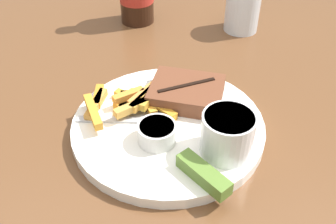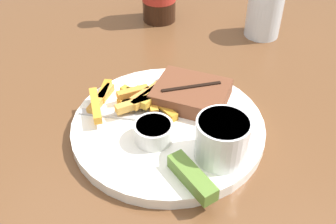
{
  "view_description": "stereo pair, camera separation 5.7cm",
  "coord_description": "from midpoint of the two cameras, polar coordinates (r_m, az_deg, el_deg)",
  "views": [
    {
      "loc": [
        0.02,
        -0.44,
        1.18
      ],
      "look_at": [
        0.0,
        0.0,
        0.81
      ],
      "focal_mm": 42.0,
      "sensor_mm": 36.0,
      "label": 1
    },
    {
      "loc": [
        0.08,
        -0.43,
        1.18
      ],
      "look_at": [
        0.0,
        0.0,
        0.81
      ],
      "focal_mm": 42.0,
      "sensor_mm": 36.0,
      "label": 2
    }
  ],
  "objects": [
    {
      "name": "dipping_sauce_cup",
      "position": [
        0.55,
        0.87,
        -2.92
      ],
      "size": [
        0.06,
        0.06,
        0.03
      ],
      "color": "silver",
      "rests_on": "dinner_plate"
    },
    {
      "name": "coleslaw_cup",
      "position": [
        0.52,
        11.01,
        -3.78
      ],
      "size": [
        0.07,
        0.07,
        0.06
      ],
      "color": "white",
      "rests_on": "dinner_plate"
    },
    {
      "name": "pickle_spear",
      "position": [
        0.5,
        6.83,
        -9.54
      ],
      "size": [
        0.07,
        0.07,
        0.02
      ],
      "color": "#567A2D",
      "rests_on": "dinner_plate"
    },
    {
      "name": "knife_utensil",
      "position": [
        0.61,
        2.31,
        0.85
      ],
      "size": [
        0.05,
        0.17,
        0.01
      ],
      "rotation": [
        0.0,
        0.0,
        1.38
      ],
      "color": "#B7B7BC",
      "rests_on": "dinner_plate"
    },
    {
      "name": "drinking_glass",
      "position": [
        0.85,
        15.74,
        13.5
      ],
      "size": [
        0.07,
        0.07,
        0.09
      ],
      "color": "silver",
      "rests_on": "dining_table"
    },
    {
      "name": "fork_utensil",
      "position": [
        0.59,
        -4.43,
        -0.73
      ],
      "size": [
        0.13,
        0.01,
        0.0
      ],
      "rotation": [
        0.0,
        0.0,
        6.3
      ],
      "color": "#B7B7BC",
      "rests_on": "dinner_plate"
    },
    {
      "name": "dinner_plate",
      "position": [
        0.59,
        2.77,
        -2.27
      ],
      "size": [
        0.29,
        0.29,
        0.02
      ],
      "color": "white",
      "rests_on": "dining_table"
    },
    {
      "name": "fries_pile",
      "position": [
        0.61,
        -2.32,
        1.91
      ],
      "size": [
        0.15,
        0.12,
        0.02
      ],
      "color": "orange",
      "rests_on": "dinner_plate"
    },
    {
      "name": "dining_table",
      "position": [
        0.65,
        2.55,
        -7.42
      ],
      "size": [
        1.41,
        1.28,
        0.77
      ],
      "color": "brown",
      "rests_on": "ground_plane"
    },
    {
      "name": "steak_portion",
      "position": [
        0.62,
        6.02,
        2.52
      ],
      "size": [
        0.13,
        0.11,
        0.03
      ],
      "color": "brown",
      "rests_on": "dinner_plate"
    }
  ]
}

